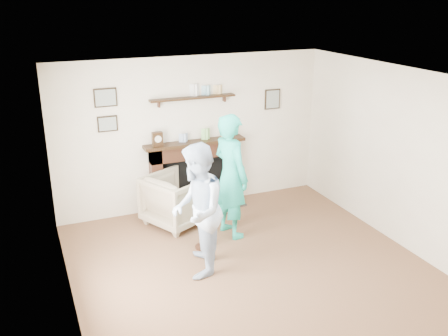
{
  "coord_description": "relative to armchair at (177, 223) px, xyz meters",
  "views": [
    {
      "loc": [
        -2.55,
        -4.93,
        3.45
      ],
      "look_at": [
        -0.11,
        0.9,
        1.19
      ],
      "focal_mm": 40.0,
      "sensor_mm": 36.0,
      "label": 1
    }
  ],
  "objects": [
    {
      "name": "room_shell",
      "position": [
        0.48,
        -1.21,
        1.62
      ],
      "size": [
        4.54,
        5.02,
        2.52
      ],
      "color": "beige",
      "rests_on": "ground"
    },
    {
      "name": "armchair",
      "position": [
        0.0,
        0.0,
        0.0
      ],
      "size": [
        1.16,
        1.15,
        0.79
      ],
      "primitive_type": "imported",
      "rotation": [
        0.0,
        0.0,
        2.04
      ],
      "color": "gray",
      "rests_on": "ground"
    },
    {
      "name": "ground",
      "position": [
        0.48,
        -1.9,
        0.0
      ],
      "size": [
        5.0,
        5.0,
        0.0
      ],
      "primitive_type": "plane",
      "color": "brown",
      "rests_on": "ground"
    },
    {
      "name": "man",
      "position": [
        -0.19,
        -1.48,
        0.0
      ],
      "size": [
        0.92,
        1.02,
        1.72
      ],
      "primitive_type": "imported",
      "rotation": [
        0.0,
        0.0,
        -1.96
      ],
      "color": "#A7B4D0",
      "rests_on": "ground"
    },
    {
      "name": "pedestal_table",
      "position": [
        0.1,
        -0.9,
        0.59
      ],
      "size": [
        0.3,
        0.3,
        0.95
      ],
      "color": "black",
      "rests_on": "ground"
    },
    {
      "name": "woman",
      "position": [
        0.63,
        -0.66,
        0.0
      ],
      "size": [
        0.58,
        0.75,
        1.84
      ],
      "primitive_type": "imported",
      "rotation": [
        0.0,
        0.0,
        1.8
      ],
      "color": "teal",
      "rests_on": "ground"
    }
  ]
}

